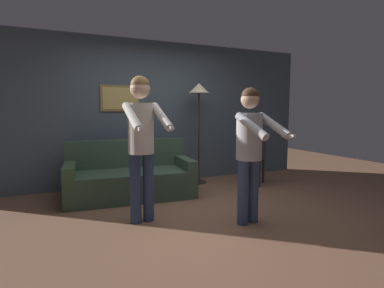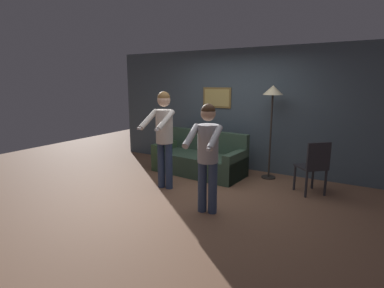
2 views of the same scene
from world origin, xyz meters
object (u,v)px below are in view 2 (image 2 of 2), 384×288
person_standing_left (164,131)px  person_standing_right (207,149)px  couch (200,160)px  dining_chair_distant (314,165)px  torchiere_lamp (273,99)px

person_standing_left → person_standing_right: size_ratio=1.09×
couch → person_standing_left: bearing=-94.8°
couch → dining_chair_distant: dining_chair_distant is taller
person_standing_right → dining_chair_distant: 2.02m
couch → torchiere_lamp: torchiere_lamp is taller
torchiere_lamp → person_standing_right: torchiere_lamp is taller
torchiere_lamp → dining_chair_distant: 1.49m
person_standing_left → dining_chair_distant: person_standing_left is taller
couch → person_standing_right: (1.05, -1.67, 0.68)m
couch → dining_chair_distant: 2.29m
torchiere_lamp → person_standing_right: size_ratio=1.15×
person_standing_left → torchiere_lamp: bearing=46.7°
person_standing_right → dining_chair_distant: size_ratio=1.72×
torchiere_lamp → dining_chair_distant: bearing=-30.4°
person_standing_left → couch: bearing=85.2°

